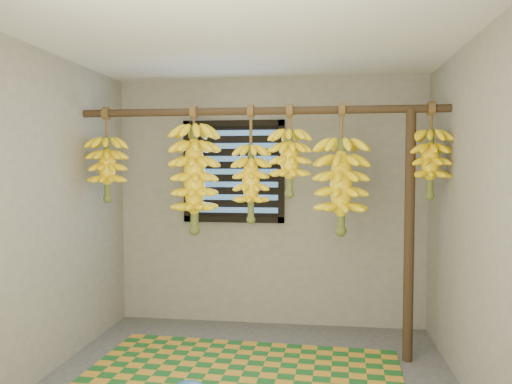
% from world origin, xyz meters
% --- Properties ---
extents(ceiling, '(3.00, 3.00, 0.01)m').
position_xyz_m(ceiling, '(0.00, 0.00, 2.40)').
color(ceiling, silver).
rests_on(ceiling, wall_back).
extents(wall_back, '(3.00, 0.01, 2.40)m').
position_xyz_m(wall_back, '(0.00, 1.50, 1.20)').
color(wall_back, slate).
rests_on(wall_back, floor).
extents(wall_left, '(0.01, 3.00, 2.40)m').
position_xyz_m(wall_left, '(-1.50, 0.00, 1.20)').
color(wall_left, slate).
rests_on(wall_left, floor).
extents(wall_right, '(0.01, 3.00, 2.40)m').
position_xyz_m(wall_right, '(1.50, 0.00, 1.20)').
color(wall_right, slate).
rests_on(wall_right, floor).
extents(window, '(1.00, 0.04, 1.00)m').
position_xyz_m(window, '(-0.35, 1.48, 1.50)').
color(window, black).
rests_on(window, wall_back).
extents(hanging_pole, '(3.00, 0.06, 0.06)m').
position_xyz_m(hanging_pole, '(0.00, 0.70, 2.00)').
color(hanging_pole, '#3A2818').
rests_on(hanging_pole, wall_left).
extents(support_post, '(0.08, 0.08, 2.00)m').
position_xyz_m(support_post, '(1.20, 0.70, 1.00)').
color(support_post, '#3A2818').
rests_on(support_post, floor).
extents(banana_bunch_a, '(0.32, 0.32, 0.80)m').
position_xyz_m(banana_bunch_a, '(-1.30, 0.70, 1.53)').
color(banana_bunch_a, brown).
rests_on(banana_bunch_a, hanging_pole).
extents(banana_bunch_b, '(0.38, 0.38, 1.05)m').
position_xyz_m(banana_bunch_b, '(-0.54, 0.70, 1.45)').
color(banana_bunch_b, brown).
rests_on(banana_bunch_b, hanging_pole).
extents(banana_bunch_c, '(0.30, 0.30, 0.96)m').
position_xyz_m(banana_bunch_c, '(-0.06, 0.70, 1.41)').
color(banana_bunch_c, brown).
rests_on(banana_bunch_c, hanging_pole).
extents(banana_bunch_d, '(0.32, 0.32, 0.74)m').
position_xyz_m(banana_bunch_d, '(0.25, 0.70, 1.58)').
color(banana_bunch_d, brown).
rests_on(banana_bunch_d, hanging_pole).
extents(banana_bunch_e, '(0.41, 0.41, 1.04)m').
position_xyz_m(banana_bunch_e, '(0.67, 0.70, 1.39)').
color(banana_bunch_e, brown).
rests_on(banana_bunch_e, hanging_pole).
extents(banana_bunch_f, '(0.31, 0.31, 0.75)m').
position_xyz_m(banana_bunch_f, '(1.35, 0.70, 1.57)').
color(banana_bunch_f, brown).
rests_on(banana_bunch_f, hanging_pole).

